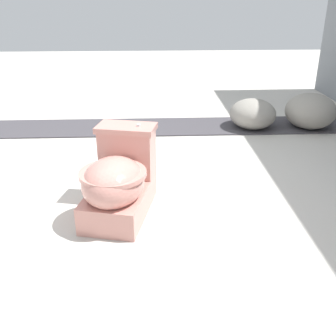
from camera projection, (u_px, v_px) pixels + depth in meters
ground_plane at (89, 192)px, 2.73m from camera, size 14.00×14.00×0.00m
gravel_strip at (157, 127)px, 4.01m from camera, size 0.56×8.00×0.01m
toilet at (119, 181)px, 2.38m from camera, size 0.70×0.50×0.52m
boulder_near at (253, 114)px, 3.93m from camera, size 0.54×0.52×0.30m
boulder_far at (310, 111)px, 3.92m from camera, size 0.70×0.70×0.35m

